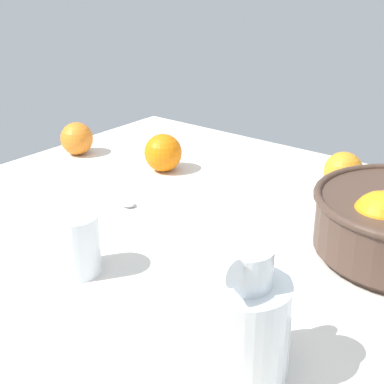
{
  "coord_description": "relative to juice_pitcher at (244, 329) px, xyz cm",
  "views": [
    {
      "loc": [
        45.38,
        -60.74,
        42.27
      ],
      "look_at": [
        -3.71,
        1.59,
        8.58
      ],
      "focal_mm": 54.33,
      "sensor_mm": 36.0,
      "label": 1
    }
  ],
  "objects": [
    {
      "name": "loose_orange_3",
      "position": [
        -46.38,
        40.66,
        -1.63
      ],
      "size": [
        7.66,
        7.66,
        7.66
      ],
      "primitive_type": "sphere",
      "color": "orange",
      "rests_on": "ground_plane"
    },
    {
      "name": "ground_plane",
      "position": [
        -18.6,
        17.95,
        -6.95
      ],
      "size": [
        113.79,
        104.58,
        3.0
      ],
      "primitive_type": "cube",
      "color": "silver"
    },
    {
      "name": "loose_orange_0",
      "position": [
        -13.52,
        53.97,
        -1.82
      ],
      "size": [
        7.27,
        7.27,
        7.27
      ],
      "primitive_type": "sphere",
      "color": "orange",
      "rests_on": "ground_plane"
    },
    {
      "name": "spoon",
      "position": [
        -42.66,
        23.87,
        -5.02
      ],
      "size": [
        13.77,
        3.67,
        1.0
      ],
      "color": "silver",
      "rests_on": "ground_plane"
    },
    {
      "name": "juice_glass",
      "position": [
        -29.78,
        2.98,
        -1.72
      ],
      "size": [
        6.85,
        6.85,
        8.69
      ],
      "color": "white",
      "rests_on": "ground_plane"
    },
    {
      "name": "loose_orange_2",
      "position": [
        -67.87,
        36.72,
        -1.91
      ],
      "size": [
        7.09,
        7.09,
        7.09
      ],
      "primitive_type": "sphere",
      "color": "orange",
      "rests_on": "ground_plane"
    },
    {
      "name": "juice_pitcher",
      "position": [
        0.0,
        0.0,
        0.0
      ],
      "size": [
        9.76,
        13.94,
        15.75
      ],
      "color": "white",
      "rests_on": "ground_plane"
    }
  ]
}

